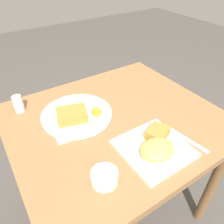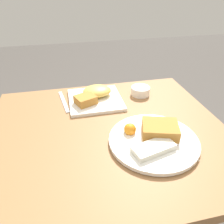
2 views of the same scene
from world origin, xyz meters
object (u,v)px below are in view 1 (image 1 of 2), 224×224
(plate_square_near, at_px, (155,147))
(plate_oval_far, at_px, (77,114))
(butter_knife, at_px, (185,138))
(salt_shaker, at_px, (19,105))
(sauce_ramekin, at_px, (104,177))

(plate_square_near, distance_m, plate_oval_far, 0.37)
(plate_oval_far, xyz_separation_m, butter_knife, (0.30, -0.36, -0.02))
(butter_knife, bearing_deg, salt_shaker, 34.15)
(plate_square_near, bearing_deg, sauce_ramekin, -177.58)
(sauce_ramekin, relative_size, salt_shaker, 1.15)
(salt_shaker, bearing_deg, butter_knife, -47.46)
(sauce_ramekin, bearing_deg, plate_square_near, 2.42)
(plate_oval_far, relative_size, salt_shaker, 3.98)
(plate_oval_far, height_order, sauce_ramekin, plate_oval_far)
(plate_square_near, distance_m, butter_knife, 0.15)
(salt_shaker, bearing_deg, plate_square_near, -56.04)
(plate_square_near, bearing_deg, butter_knife, -6.98)
(sauce_ramekin, height_order, salt_shaker, salt_shaker)
(plate_oval_far, xyz_separation_m, salt_shaker, (-0.20, 0.18, 0.01))
(sauce_ramekin, bearing_deg, salt_shaker, 103.60)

